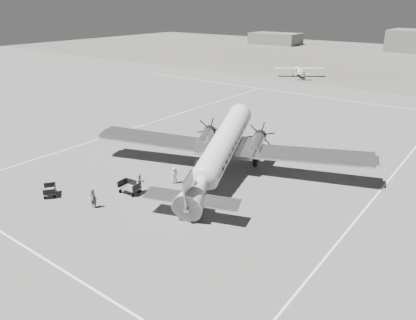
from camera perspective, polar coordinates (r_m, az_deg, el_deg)
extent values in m
plane|color=slate|center=(34.57, -0.38, -4.11)|extent=(260.00, 260.00, 0.00)
cube|color=white|center=(26.40, -19.76, -14.39)|extent=(60.00, 0.15, 0.01)
cube|color=white|center=(29.74, 18.63, -9.89)|extent=(0.15, 80.00, 0.01)
cube|color=white|center=(52.88, -9.39, 4.78)|extent=(0.15, 60.00, 0.01)
cube|color=white|center=(69.12, 20.35, 7.65)|extent=(90.00, 0.15, 0.01)
cube|color=#5F5F5F|center=(158.66, 9.45, 16.49)|extent=(18.00, 10.00, 4.00)
imported|color=#2F2F2F|center=(32.48, -15.81, -5.24)|extent=(0.63, 0.48, 1.55)
imported|color=#BABAB8|center=(34.16, -9.51, -3.21)|extent=(0.85, 0.97, 1.66)
imported|color=beige|center=(35.52, -4.73, -2.15)|extent=(0.58, 0.79, 1.48)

